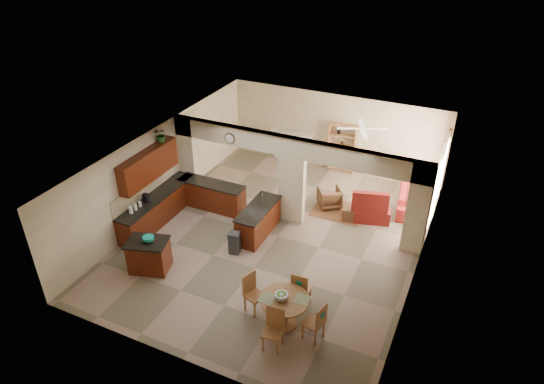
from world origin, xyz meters
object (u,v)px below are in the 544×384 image
at_px(kitchen_island, 149,255).
at_px(armchair, 329,197).
at_px(dining_table, 284,308).
at_px(sofa, 414,197).

bearing_deg(kitchen_island, armchair, 39.98).
bearing_deg(dining_table, sofa, 75.22).
bearing_deg(sofa, dining_table, 158.23).
xyz_separation_m(kitchen_island, dining_table, (4.08, -0.32, 0.06)).
bearing_deg(kitchen_island, dining_table, -21.17).
bearing_deg(armchair, kitchen_island, 20.73).
relative_size(sofa, armchair, 3.37).
height_order(dining_table, sofa, dining_table).
distance_m(kitchen_island, dining_table, 4.09).
height_order(kitchen_island, dining_table, kitchen_island).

